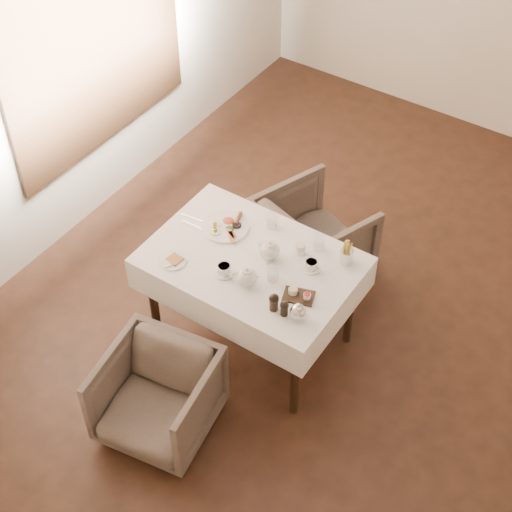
{
  "coord_description": "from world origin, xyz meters",
  "views": [
    {
      "loc": [
        1.4,
        -3.42,
        4.16
      ],
      "look_at": [
        -0.44,
        -0.66,
        0.82
      ],
      "focal_mm": 55.0,
      "sensor_mm": 36.0,
      "label": 1
    }
  ],
  "objects_px": {
    "breakfast_plate": "(226,226)",
    "teapot_centre": "(270,249)",
    "armchair_near": "(158,397)",
    "table": "(252,272)",
    "armchair_far": "(313,237)"
  },
  "relations": [
    {
      "from": "table",
      "to": "armchair_far",
      "type": "relative_size",
      "value": 1.82
    },
    {
      "from": "armchair_far",
      "to": "breakfast_plate",
      "type": "height_order",
      "value": "breakfast_plate"
    },
    {
      "from": "armchair_far",
      "to": "breakfast_plate",
      "type": "bearing_deg",
      "value": 85.93
    },
    {
      "from": "table",
      "to": "armchair_near",
      "type": "height_order",
      "value": "table"
    },
    {
      "from": "table",
      "to": "teapot_centre",
      "type": "distance_m",
      "value": 0.22
    },
    {
      "from": "breakfast_plate",
      "to": "armchair_far",
      "type": "bearing_deg",
      "value": 72.57
    },
    {
      "from": "armchair_far",
      "to": "breakfast_plate",
      "type": "xyz_separation_m",
      "value": [
        -0.29,
        -0.63,
        0.45
      ]
    },
    {
      "from": "table",
      "to": "breakfast_plate",
      "type": "bearing_deg",
      "value": 153.19
    },
    {
      "from": "armchair_near",
      "to": "teapot_centre",
      "type": "distance_m",
      "value": 1.1
    },
    {
      "from": "armchair_near",
      "to": "armchair_far",
      "type": "bearing_deg",
      "value": 78.26
    },
    {
      "from": "teapot_centre",
      "to": "armchair_far",
      "type": "bearing_deg",
      "value": 103.24
    },
    {
      "from": "armchair_near",
      "to": "teapot_centre",
      "type": "height_order",
      "value": "teapot_centre"
    },
    {
      "from": "table",
      "to": "armchair_far",
      "type": "distance_m",
      "value": 0.84
    },
    {
      "from": "armchair_far",
      "to": "breakfast_plate",
      "type": "relative_size",
      "value": 2.3
    },
    {
      "from": "breakfast_plate",
      "to": "teapot_centre",
      "type": "xyz_separation_m",
      "value": [
        0.38,
        -0.08,
        0.06
      ]
    }
  ]
}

